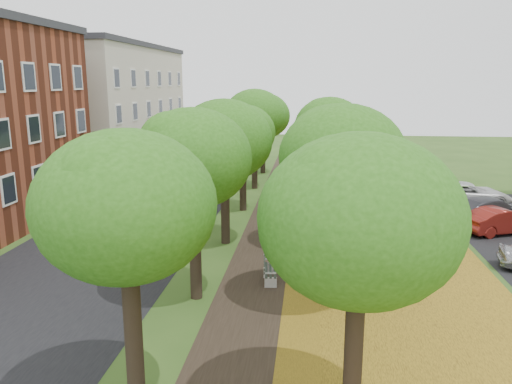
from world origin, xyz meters
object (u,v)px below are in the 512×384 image
(bench, at_px, (269,270))
(car_red, at_px, (502,221))
(car_white, at_px, (467,194))
(car_grey, at_px, (491,211))

(bench, bearing_deg, car_red, -61.81)
(car_red, bearing_deg, car_white, -22.16)
(bench, relative_size, car_white, 0.32)
(car_red, height_order, car_grey, car_grey)
(bench, xyz_separation_m, car_red, (10.84, 7.11, 0.25))
(bench, xyz_separation_m, car_white, (10.84, 12.77, 0.31))
(car_red, bearing_deg, bench, 101.11)
(car_grey, height_order, car_white, car_grey)
(car_grey, bearing_deg, car_white, -22.73)
(bench, bearing_deg, car_grey, -56.34)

